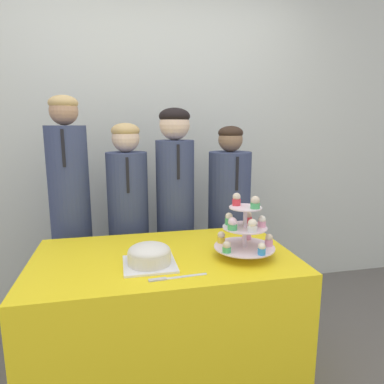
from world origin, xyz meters
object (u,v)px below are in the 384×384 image
(round_cake, at_px, (149,255))
(student_0, at_px, (72,226))
(cupcake_stand, at_px, (245,230))
(student_2, at_px, (175,222))
(cake_knife, at_px, (168,279))
(student_1, at_px, (129,235))
(student_3, at_px, (229,232))

(round_cake, relative_size, student_0, 0.15)
(cupcake_stand, distance_m, student_2, 0.77)
(cupcake_stand, bearing_deg, cake_knife, -156.64)
(cake_knife, height_order, student_1, student_1)
(cake_knife, xyz_separation_m, cupcake_stand, (0.40, 0.17, 0.13))
(student_1, relative_size, student_2, 0.94)
(cake_knife, distance_m, student_3, 1.07)
(student_1, relative_size, student_3, 1.01)
(student_2, xyz_separation_m, student_3, (0.38, 0.00, -0.09))
(cake_knife, relative_size, cupcake_stand, 0.82)
(round_cake, height_order, cake_knife, round_cake)
(student_1, bearing_deg, round_cake, -84.61)
(round_cake, relative_size, cupcake_stand, 0.77)
(cake_knife, xyz_separation_m, student_0, (-0.49, 0.90, -0.00))
(student_2, bearing_deg, round_cake, -108.41)
(student_2, bearing_deg, student_3, 0.00)
(cupcake_stand, bearing_deg, round_cake, -178.65)
(cake_knife, relative_size, student_2, 0.17)
(student_0, distance_m, student_3, 1.07)
(cake_knife, distance_m, student_1, 0.91)
(round_cake, distance_m, student_3, 0.98)
(cake_knife, relative_size, student_3, 0.18)
(student_1, bearing_deg, cupcake_stand, -53.62)
(round_cake, height_order, student_3, student_3)
(round_cake, height_order, student_1, student_1)
(student_2, distance_m, student_3, 0.39)
(cake_knife, height_order, student_2, student_2)
(round_cake, bearing_deg, student_0, 120.30)
(cake_knife, height_order, student_3, student_3)
(student_2, height_order, student_3, student_2)
(cake_knife, height_order, student_0, student_0)
(student_0, bearing_deg, round_cake, -59.70)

